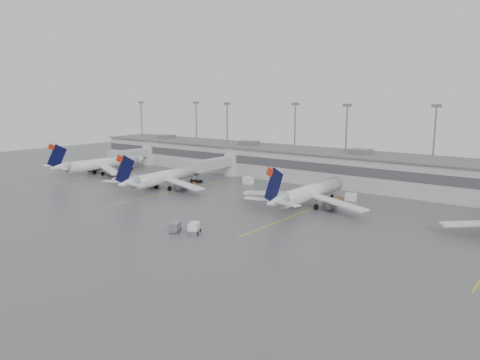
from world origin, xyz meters
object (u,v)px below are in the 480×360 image
Objects in this scene: jet_far_left at (100,164)px; baggage_tug at (194,229)px; jet_mid_left at (164,177)px; jet_mid_right at (308,192)px.

jet_far_left is 67.52m from baggage_tug.
jet_mid_left is at bearing 115.33° from baggage_tug.
jet_far_left is at bearing 128.28° from baggage_tug.
jet_far_left is at bearing 167.85° from jet_mid_left.
baggage_tug is (31.22, -22.77, -2.44)m from jet_mid_left.
jet_far_left reaches higher than baggage_tug.
jet_mid_right is at bearing 2.34° from jet_mid_left.
jet_mid_left is 38.71m from baggage_tug.
jet_far_left is 68.09m from jet_mid_right.
jet_mid_left is at bearing -2.93° from jet_far_left.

